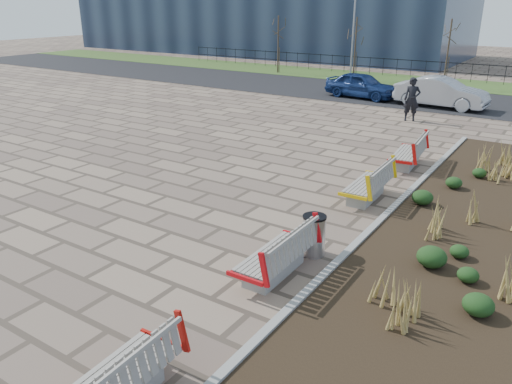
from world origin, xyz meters
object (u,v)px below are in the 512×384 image
Objects in this scene: bench_c at (367,182)px; pedestrian at (412,99)px; bench_a at (108,377)px; lamp_west at (353,33)px; bench_d at (407,151)px; car_silver at (441,92)px; litter_bin at (314,236)px; car_blue at (362,85)px; bench_b at (274,252)px.

pedestrian is at bearing 99.03° from bench_c.
lamp_west is (-9.00, 28.77, 2.54)m from bench_a.
bench_c is 3.49m from bench_d.
litter_bin is at bearing -170.74° from car_silver.
pedestrian is (-1.91, 6.60, 0.46)m from bench_d.
bench_a is 23.79m from car_blue.
litter_bin is (0.26, -3.60, -0.07)m from bench_c.
bench_a and bench_d have the same top height.
bench_b is 0.52× the size of car_blue.
bench_d is 0.52× the size of car_blue.
lamp_west is at bearing 111.54° from litter_bin.
pedestrian is at bearing 178.09° from car_silver.
bench_c is (0.00, 8.91, 0.00)m from bench_a.
bench_c is 21.95m from lamp_west.
pedestrian is (-1.91, 14.87, 0.46)m from bench_b.
car_silver is at bearing 95.98° from litter_bin.
pedestrian reaches higher than bench_a.
bench_a is 1.00× the size of bench_c.
lamp_west reaches higher than car_blue.
car_blue is (-3.99, 4.05, -0.26)m from pedestrian.
pedestrian is (-2.17, 13.68, 0.52)m from litter_bin.
lamp_west reaches higher than litter_bin.
car_blue is 0.90× the size of car_silver.
pedestrian is 0.43× the size of car_silver.
pedestrian is at bearing -128.84° from car_blue.
bench_c is at bearing -95.38° from bench_d.
pedestrian reaches higher than car_blue.
bench_d is (0.00, 8.27, 0.00)m from bench_b.
lamp_west reaches higher than bench_d.
bench_b is at bearing -95.38° from bench_d.
litter_bin is (0.26, 1.18, -0.07)m from bench_b.
bench_c is at bearing 89.65° from bench_b.
car_silver is at bearing 93.23° from bench_d.
pedestrian is 3.80m from car_silver.
bench_b is 0.35× the size of lamp_west.
bench_d is 1.10× the size of pedestrian.
bench_b is 18.71m from car_silver.
bench_a and bench_c have the same top height.
lamp_west is (-7.43, 5.99, 2.28)m from car_silver.
bench_d is at bearing -144.37° from car_blue.
car_silver is 9.81m from lamp_west.
litter_bin is at bearing -68.46° from lamp_west.
bench_b is at bearing 87.54° from bench_a.
bench_c is 3.61m from litter_bin.
bench_a is 30.25m from lamp_west.
car_blue is at bearing 110.94° from bench_c.
bench_c is at bearing 94.09° from litter_bin.
lamp_west is at bearing 113.42° from bench_d.
bench_a is at bearing -172.77° from car_silver.
car_silver is (-1.57, 18.64, 0.26)m from bench_b.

